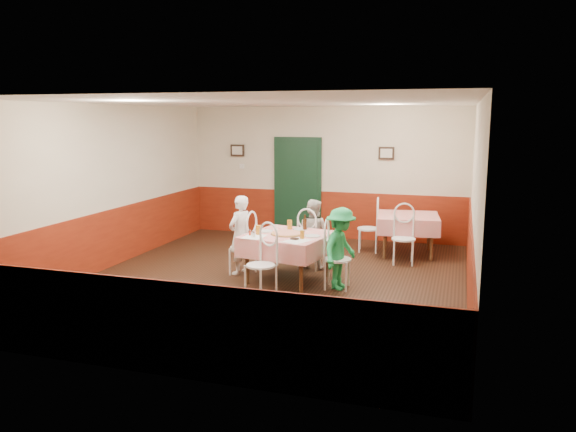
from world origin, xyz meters
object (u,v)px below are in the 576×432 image
(wallet, at_px, (295,239))
(glass_a, at_px, (258,230))
(beer_bottle, at_px, (305,223))
(diner_left, at_px, (240,235))
(chair_far, at_px, (311,243))
(chair_second_a, at_px, (368,229))
(pizza, at_px, (287,233))
(chair_second_b, at_px, (404,239))
(diner_right, at_px, (341,249))
(main_table, at_px, (288,258))
(second_table, at_px, (408,235))
(glass_c, at_px, (290,224))
(chair_left, at_px, (243,247))
(chair_near, at_px, (261,265))
(diner_far, at_px, (312,234))
(glass_b, at_px, (302,235))
(chair_right, at_px, (337,259))

(wallet, bearing_deg, glass_a, 175.22)
(beer_bottle, relative_size, diner_left, 0.18)
(chair_far, distance_m, chair_second_a, 1.70)
(wallet, bearing_deg, pizza, 134.45)
(chair_second_b, relative_size, diner_right, 0.72)
(main_table, distance_m, second_table, 2.88)
(glass_c, bearing_deg, second_table, 48.51)
(chair_left, distance_m, chair_near, 1.20)
(diner_far, bearing_deg, glass_a, 70.30)
(second_table, distance_m, chair_second_b, 0.75)
(second_table, bearing_deg, diner_far, -134.94)
(diner_far, bearing_deg, glass_c, 71.44)
(chair_near, distance_m, glass_c, 1.29)
(chair_second_b, bearing_deg, pizza, -141.72)
(glass_a, xyz_separation_m, wallet, (0.65, -0.18, -0.06))
(pizza, relative_size, glass_a, 3.38)
(pizza, distance_m, beer_bottle, 0.45)
(beer_bottle, distance_m, diner_left, 1.10)
(wallet, xyz_separation_m, diner_far, (-0.05, 1.24, -0.17))
(pizza, distance_m, diner_right, 0.91)
(second_table, xyz_separation_m, chair_near, (-1.80, -3.20, 0.08))
(chair_left, bearing_deg, main_table, 84.43)
(chair_second_a, height_order, chair_second_b, same)
(glass_a, height_order, diner_far, diner_far)
(chair_second_a, distance_m, glass_c, 2.24)
(chair_left, distance_m, glass_b, 1.28)
(wallet, bearing_deg, chair_left, 164.65)
(chair_far, xyz_separation_m, glass_b, (0.15, -1.11, 0.37))
(chair_left, xyz_separation_m, pizza, (0.83, -0.19, 0.33))
(chair_near, distance_m, glass_a, 0.81)
(pizza, height_order, diner_right, diner_right)
(wallet, height_order, diner_far, diner_far)
(chair_near, height_order, pizza, chair_near)
(chair_left, relative_size, wallet, 8.18)
(chair_left, bearing_deg, diner_left, -95.57)
(pizza, bearing_deg, diner_right, -8.69)
(pizza, bearing_deg, wallet, -56.18)
(beer_bottle, bearing_deg, pizza, -113.03)
(diner_left, bearing_deg, diner_right, 98.23)
(chair_second_a, height_order, diner_left, diner_left)
(chair_far, bearing_deg, chair_right, 134.96)
(glass_b, relative_size, wallet, 1.15)
(glass_a, bearing_deg, glass_b, -7.37)
(glass_c, bearing_deg, main_table, -76.34)
(chair_far, xyz_separation_m, diner_right, (0.73, -1.00, 0.18))
(wallet, bearing_deg, diner_left, 165.27)
(beer_bottle, xyz_separation_m, diner_far, (-0.00, 0.51, -0.28))
(chair_left, relative_size, glass_b, 7.10)
(glass_c, bearing_deg, chair_second_b, 34.98)
(glass_a, bearing_deg, pizza, 18.73)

